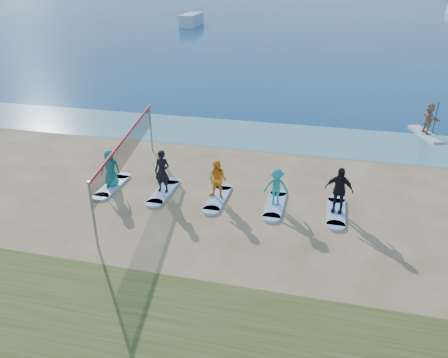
% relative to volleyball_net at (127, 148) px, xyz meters
% --- Properties ---
extents(ground, '(600.00, 600.00, 0.00)m').
position_rel_volleyball_net_xyz_m(ground, '(5.15, -2.33, -1.90)').
color(ground, tan).
rests_on(ground, ground).
extents(shallow_water, '(600.00, 600.00, 0.00)m').
position_rel_volleyball_net_xyz_m(shallow_water, '(5.15, 8.17, -1.90)').
color(shallow_water, teal).
rests_on(shallow_water, ground).
extents(volleyball_net, '(1.71, 8.94, 2.50)m').
position_rel_volleyball_net_xyz_m(volleyball_net, '(0.00, 0.00, 0.00)').
color(volleyball_net, gray).
rests_on(volleyball_net, ground).
extents(paddleboard, '(1.63, 3.07, 0.12)m').
position_rel_volleyball_net_xyz_m(paddleboard, '(13.73, 10.60, -1.84)').
color(paddleboard, silver).
rests_on(paddleboard, ground).
extents(paddleboarder, '(1.00, 1.72, 1.77)m').
position_rel_volleyball_net_xyz_m(paddleboarder, '(13.73, 10.60, -0.90)').
color(paddleboarder, tan).
rests_on(paddleboarder, paddleboard).
extents(boat_offshore_a, '(3.20, 8.91, 2.02)m').
position_rel_volleyball_net_xyz_m(boat_offshore_a, '(-17.24, 62.72, -1.90)').
color(boat_offshore_a, silver).
rests_on(boat_offshore_a, ground).
extents(surfboard_0, '(0.70, 2.20, 0.09)m').
position_rel_volleyball_net_xyz_m(surfboard_0, '(-0.86, -0.06, -1.86)').
color(surfboard_0, '#A0C7F7').
rests_on(surfboard_0, ground).
extents(student_0, '(0.93, 0.75, 1.66)m').
position_rel_volleyball_net_xyz_m(student_0, '(-0.86, -0.06, -0.98)').
color(student_0, teal).
rests_on(student_0, surfboard_0).
extents(surfboard_1, '(0.70, 2.20, 0.09)m').
position_rel_volleyball_net_xyz_m(surfboard_1, '(1.55, -0.06, -1.86)').
color(surfboard_1, '#A0C7F7').
rests_on(surfboard_1, ground).
extents(student_1, '(0.71, 0.50, 1.85)m').
position_rel_volleyball_net_xyz_m(student_1, '(1.55, -0.06, -0.89)').
color(student_1, black).
rests_on(student_1, surfboard_1).
extents(surfboard_2, '(0.70, 2.20, 0.09)m').
position_rel_volleyball_net_xyz_m(surfboard_2, '(3.96, -0.06, -1.86)').
color(surfboard_2, '#A0C7F7').
rests_on(surfboard_2, ground).
extents(student_2, '(0.87, 0.73, 1.62)m').
position_rel_volleyball_net_xyz_m(student_2, '(3.96, -0.06, -1.00)').
color(student_2, orange).
rests_on(student_2, surfboard_2).
extents(surfboard_3, '(0.70, 2.20, 0.09)m').
position_rel_volleyball_net_xyz_m(surfboard_3, '(6.37, -0.06, -1.86)').
color(surfboard_3, '#A0C7F7').
rests_on(surfboard_3, ground).
extents(student_3, '(1.06, 0.67, 1.55)m').
position_rel_volleyball_net_xyz_m(student_3, '(6.37, -0.06, -1.04)').
color(student_3, teal).
rests_on(student_3, surfboard_3).
extents(surfboard_4, '(0.70, 2.20, 0.09)m').
position_rel_volleyball_net_xyz_m(surfboard_4, '(8.78, -0.06, -1.86)').
color(surfboard_4, '#A0C7F7').
rests_on(surfboard_4, ground).
extents(student_4, '(1.15, 0.63, 1.86)m').
position_rel_volleyball_net_xyz_m(student_4, '(8.78, -0.06, -0.88)').
color(student_4, black).
rests_on(student_4, surfboard_4).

